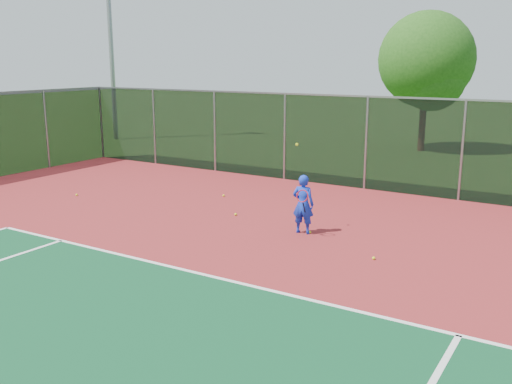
% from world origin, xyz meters
% --- Properties ---
extents(court_apron, '(30.00, 20.00, 0.02)m').
position_xyz_m(court_apron, '(0.00, 2.00, 0.01)').
color(court_apron, maroon).
rests_on(court_apron, ground).
extents(fence_back, '(30.00, 0.06, 3.03)m').
position_xyz_m(fence_back, '(0.00, 12.00, 1.56)').
color(fence_back, black).
rests_on(fence_back, court_apron).
extents(tennis_player, '(0.59, 0.63, 2.19)m').
position_xyz_m(tennis_player, '(-2.48, 6.52, 0.75)').
color(tennis_player, '#1536CB').
rests_on(tennis_player, court_apron).
extents(practice_ball_0, '(0.07, 0.07, 0.07)m').
position_xyz_m(practice_ball_0, '(-2.31, 6.57, 0.06)').
color(practice_ball_0, yellow).
rests_on(practice_ball_0, court_apron).
extents(practice_ball_1, '(0.07, 0.07, 0.07)m').
position_xyz_m(practice_ball_1, '(-4.76, 7.00, 0.06)').
color(practice_ball_1, yellow).
rests_on(practice_ball_1, court_apron).
extents(practice_ball_4, '(0.07, 0.07, 0.07)m').
position_xyz_m(practice_ball_4, '(-0.32, 5.59, 0.06)').
color(practice_ball_4, yellow).
rests_on(practice_ball_4, court_apron).
extents(practice_ball_5, '(0.07, 0.07, 0.07)m').
position_xyz_m(practice_ball_5, '(-6.29, 8.64, 0.06)').
color(practice_ball_5, yellow).
rests_on(practice_ball_5, court_apron).
extents(practice_ball_6, '(0.07, 0.07, 0.07)m').
position_xyz_m(practice_ball_6, '(-10.24, 6.32, 0.06)').
color(practice_ball_6, yellow).
rests_on(practice_ball_6, court_apron).
extents(floodlight_nw, '(0.90, 0.40, 11.73)m').
position_xyz_m(floodlight_nw, '(-18.87, 16.63, 6.64)').
color(floodlight_nw, gray).
rests_on(floodlight_nw, ground).
extents(tree_back_left, '(4.32, 4.32, 6.34)m').
position_xyz_m(tree_back_left, '(-3.63, 21.07, 3.98)').
color(tree_back_left, '#3D2316').
rests_on(tree_back_left, ground).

